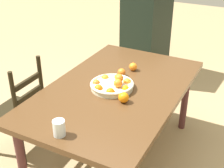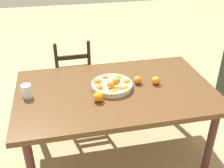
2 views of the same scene
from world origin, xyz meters
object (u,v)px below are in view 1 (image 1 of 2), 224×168
object	(u,v)px
dining_table	(116,95)
cabinet	(146,32)
orange_loose_1	(124,97)
drinking_glass	(59,128)
fruit_bowl	(112,85)
orange_loose_0	(133,67)
orange_loose_2	(122,72)
chair_near_window	(20,112)

from	to	relation	value
dining_table	cabinet	size ratio (longest dim) A/B	1.39
orange_loose_1	drinking_glass	bearing A→B (deg)	161.33
orange_loose_1	fruit_bowl	bearing A→B (deg)	49.12
orange_loose_0	orange_loose_2	distance (m)	0.16
chair_near_window	orange_loose_0	bearing A→B (deg)	129.29
drinking_glass	chair_near_window	bearing A→B (deg)	60.98
dining_table	orange_loose_2	size ratio (longest dim) A/B	24.03
chair_near_window	fruit_bowl	world-z (taller)	chair_near_window
chair_near_window	cabinet	world-z (taller)	cabinet
cabinet	orange_loose_0	bearing A→B (deg)	-158.44
chair_near_window	orange_loose_1	world-z (taller)	chair_near_window
cabinet	orange_loose_0	xyz separation A→B (m)	(-1.39, -0.43, 0.16)
orange_loose_0	drinking_glass	distance (m)	1.08
fruit_bowl	drinking_glass	world-z (taller)	fruit_bowl
orange_loose_2	drinking_glass	distance (m)	0.93
orange_loose_0	orange_loose_1	xyz separation A→B (m)	(-0.53, -0.16, 0.00)
fruit_bowl	chair_near_window	bearing A→B (deg)	109.81
dining_table	chair_near_window	size ratio (longest dim) A/B	1.81
chair_near_window	orange_loose_1	distance (m)	1.01
orange_loose_2	fruit_bowl	bearing A→B (deg)	-172.09
orange_loose_0	orange_loose_1	distance (m)	0.56
cabinet	drinking_glass	distance (m)	2.51
orange_loose_1	drinking_glass	distance (m)	0.58
orange_loose_0	dining_table	bearing A→B (deg)	-178.66
drinking_glass	dining_table	bearing A→B (deg)	-2.48
drinking_glass	cabinet	bearing A→B (deg)	9.31
cabinet	orange_loose_1	bearing A→B (deg)	-158.50
orange_loose_0	drinking_glass	xyz separation A→B (m)	(-1.08, 0.02, 0.02)
dining_table	chair_near_window	xyz separation A→B (m)	(-0.30, 0.78, -0.23)
fruit_bowl	drinking_glass	xyz separation A→B (m)	(-0.69, 0.01, 0.02)
cabinet	dining_table	bearing A→B (deg)	-161.54
dining_table	cabinet	xyz separation A→B (m)	(1.75, 0.44, -0.05)
orange_loose_2	drinking_glass	bearing A→B (deg)	-178.85
chair_near_window	orange_loose_2	xyz separation A→B (m)	(0.51, -0.73, 0.33)
orange_loose_0	orange_loose_1	world-z (taller)	orange_loose_1
dining_table	drinking_glass	size ratio (longest dim) A/B	15.41
orange_loose_0	orange_loose_1	size ratio (longest dim) A/B	0.90
dining_table	orange_loose_0	bearing A→B (deg)	1.34
cabinet	orange_loose_0	world-z (taller)	cabinet
fruit_bowl	orange_loose_1	bearing A→B (deg)	-130.88
fruit_bowl	orange_loose_1	distance (m)	0.23
dining_table	chair_near_window	distance (m)	0.87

